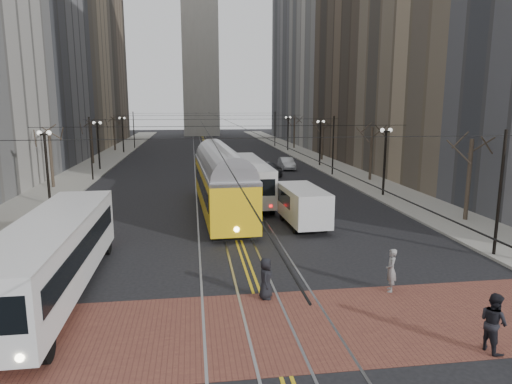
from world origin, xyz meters
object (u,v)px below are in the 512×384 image
object	(u,v)px
sedan_grey	(269,168)
sedan_silver	(287,163)
streetcar	(222,188)
pedestrian_b	(391,270)
transit_bus	(53,258)
cargo_van	(303,207)
rear_bus	(246,181)
pedestrian_a	(266,278)
pedestrian_c	(494,322)

from	to	relation	value
sedan_grey	sedan_silver	size ratio (longest dim) A/B	1.04
streetcar	pedestrian_b	world-z (taller)	streetcar
transit_bus	sedan_silver	distance (m)	39.83
sedan_grey	sedan_silver	xyz separation A→B (m)	(2.94, 4.67, -0.06)
sedan_silver	cargo_van	bearing A→B (deg)	-98.99
transit_bus	pedestrian_b	size ratio (longest dim) A/B	6.95
sedan_grey	rear_bus	bearing A→B (deg)	-116.16
pedestrian_a	streetcar	bearing A→B (deg)	17.46
sedan_silver	pedestrian_c	distance (m)	42.46
cargo_van	pedestrian_b	world-z (taller)	cargo_van
rear_bus	sedan_grey	size ratio (longest dim) A/B	2.79
streetcar	pedestrian_a	size ratio (longest dim) A/B	9.30
transit_bus	streetcar	xyz separation A→B (m)	(7.81, 13.89, 0.27)
sedan_grey	pedestrian_b	world-z (taller)	pedestrian_b
pedestrian_a	transit_bus	bearing A→B (deg)	94.64
transit_bus	sedan_silver	bearing A→B (deg)	64.29
rear_bus	pedestrian_b	xyz separation A→B (m)	(3.85, -19.44, -0.72)
sedan_grey	pedestrian_a	size ratio (longest dim) A/B	2.66
transit_bus	cargo_van	size ratio (longest dim) A/B	2.24
rear_bus	pedestrian_a	size ratio (longest dim) A/B	7.43
transit_bus	pedestrian_c	size ratio (longest dim) A/B	6.59
streetcar	sedan_grey	bearing A→B (deg)	67.30
sedan_silver	rear_bus	bearing A→B (deg)	-111.11
transit_bus	sedan_grey	distance (m)	34.36
transit_bus	rear_bus	xyz separation A→B (m)	(10.11, 17.94, 0.05)
streetcar	pedestrian_c	size ratio (longest dim) A/B	8.16
streetcar	cargo_van	world-z (taller)	streetcar
cargo_van	sedan_grey	size ratio (longest dim) A/B	1.26
cargo_van	pedestrian_a	size ratio (longest dim) A/B	3.35
sedan_grey	pedestrian_b	xyz separation A→B (m)	(-0.32, -32.74, 0.16)
transit_bus	pedestrian_a	world-z (taller)	transit_bus
streetcar	cargo_van	xyz separation A→B (m)	(4.98, -4.51, -0.61)
rear_bus	pedestrian_c	xyz separation A→B (m)	(5.03, -24.44, -0.67)
transit_bus	sedan_grey	bearing A→B (deg)	65.35
streetcar	pedestrian_a	bearing A→B (deg)	-89.32
cargo_van	pedestrian_c	size ratio (longest dim) A/B	2.94
rear_bus	pedestrian_c	size ratio (longest dim) A/B	6.52
streetcar	rear_bus	world-z (taller)	streetcar
transit_bus	pedestrian_a	size ratio (longest dim) A/B	7.52
transit_bus	rear_bus	size ratio (longest dim) A/B	1.01
transit_bus	sedan_silver	size ratio (longest dim) A/B	2.95
streetcar	transit_bus	bearing A→B (deg)	-121.58
rear_bus	sedan_grey	distance (m)	13.96
transit_bus	cargo_van	bearing A→B (deg)	36.19
rear_bus	cargo_van	bearing A→B (deg)	-73.15
rear_bus	sedan_grey	xyz separation A→B (m)	(4.17, 13.30, -0.88)
pedestrian_a	pedestrian_b	distance (m)	5.36
cargo_van	streetcar	bearing A→B (deg)	135.27
sedan_grey	sedan_silver	distance (m)	5.52
pedestrian_b	sedan_silver	bearing A→B (deg)	-167.58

